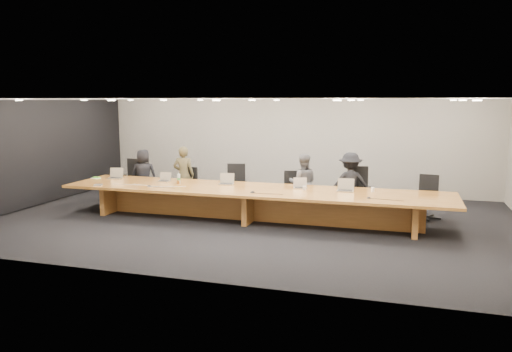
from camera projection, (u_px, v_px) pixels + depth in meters
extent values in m
plane|color=black|center=(252.00, 220.00, 11.61)|extent=(12.00, 12.00, 0.00)
cube|color=#B7B3A6|center=(291.00, 145.00, 15.18)|extent=(12.00, 0.02, 2.80)
cube|color=black|center=(37.00, 154.00, 13.10)|extent=(0.08, 7.84, 2.74)
cube|color=brown|center=(252.00, 190.00, 11.50)|extent=(9.00, 1.80, 0.06)
cube|color=brown|center=(252.00, 206.00, 11.56)|extent=(7.65, 0.15, 0.69)
cube|color=brown|center=(116.00, 197.00, 12.59)|extent=(0.12, 1.26, 0.69)
cube|color=brown|center=(252.00, 206.00, 11.56)|extent=(0.12, 1.26, 0.69)
cube|color=brown|center=(415.00, 216.00, 10.53)|extent=(0.12, 1.26, 0.69)
imported|color=black|center=(144.00, 175.00, 13.69)|extent=(0.81, 0.65, 1.45)
imported|color=#403A23|center=(184.00, 175.00, 13.36)|extent=(0.63, 0.48, 1.56)
imported|color=#515153|center=(303.00, 183.00, 12.43)|extent=(0.81, 0.69, 1.45)
imported|color=black|center=(350.00, 184.00, 12.07)|extent=(1.10, 0.79, 1.53)
cylinder|color=#B6C7C1|center=(179.00, 179.00, 12.16)|extent=(0.10, 0.10, 0.24)
cylinder|color=brown|center=(178.00, 182.00, 12.15)|extent=(0.09, 0.09, 0.09)
cone|color=silver|center=(304.00, 188.00, 11.28)|extent=(0.10, 0.10, 0.10)
cone|color=white|center=(373.00, 190.00, 11.08)|extent=(0.10, 0.10, 0.10)
cube|color=white|center=(96.00, 178.00, 12.98)|extent=(0.24, 0.20, 0.01)
cube|color=#5CC534|center=(96.00, 177.00, 12.97)|extent=(0.18, 0.10, 0.03)
cube|color=#B9B9BE|center=(98.00, 185.00, 11.91)|extent=(0.22, 0.19, 0.03)
cone|color=black|center=(149.00, 186.00, 11.79)|extent=(0.13, 0.13, 0.03)
cone|color=black|center=(253.00, 192.00, 11.01)|extent=(0.12, 0.12, 0.03)
cone|color=black|center=(369.00, 198.00, 10.36)|extent=(0.11, 0.11, 0.03)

